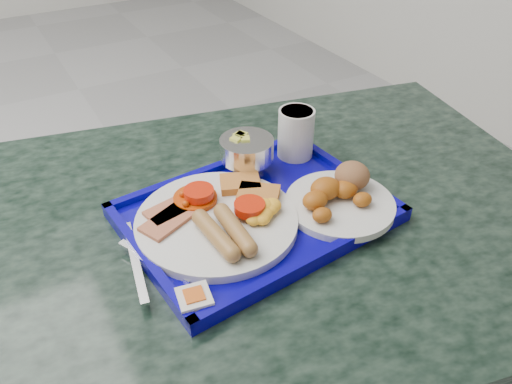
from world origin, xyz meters
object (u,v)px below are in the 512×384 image
tray (256,214)px  juice_cup (296,132)px  table (244,293)px  fruit_bowl (246,150)px  bread_plate (340,196)px  main_plate (221,217)px

tray → juice_cup: juice_cup is taller
table → fruit_bowl: (0.07, 0.10, 0.25)m
tray → juice_cup: (0.15, 0.12, 0.06)m
table → juice_cup: (0.17, 0.10, 0.25)m
bread_plate → table: bearing=155.5°
table → juice_cup: size_ratio=13.68×
table → main_plate: (-0.05, -0.01, 0.22)m
main_plate → bread_plate: bread_plate is taller
fruit_bowl → juice_cup: 0.11m
main_plate → bread_plate: (0.20, -0.05, 0.01)m
fruit_bowl → juice_cup: (0.11, 0.00, 0.01)m
bread_plate → juice_cup: bearing=82.5°
table → bread_plate: (0.15, -0.07, 0.22)m
table → juice_cup: bearing=30.6°
main_plate → juice_cup: bearing=28.0°
juice_cup → tray: bearing=-142.8°
juice_cup → fruit_bowl: bearing=-179.8°
tray → main_plate: 0.07m
table → main_plate: main_plate is taller
main_plate → bread_plate: bearing=-15.6°
fruit_bowl → juice_cup: bearing=0.2°
fruit_bowl → tray: bearing=-111.8°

